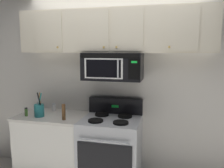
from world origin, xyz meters
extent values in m
cube|color=silver|center=(0.00, 0.79, 1.35)|extent=(5.20, 0.10, 2.70)
cube|color=#B7BABF|center=(0.00, 0.42, 0.45)|extent=(0.76, 0.64, 0.90)
cube|color=black|center=(0.00, 0.09, 0.44)|extent=(0.67, 0.01, 0.52)
cylinder|color=#B7BABF|center=(0.00, 0.06, 0.74)|extent=(0.61, 0.03, 0.03)
cube|color=black|center=(0.00, 0.70, 1.01)|extent=(0.76, 0.07, 0.22)
cube|color=#19D83F|center=(0.00, 0.67, 1.01)|extent=(0.10, 0.00, 0.04)
cylinder|color=black|center=(-0.16, 0.28, 0.91)|extent=(0.19, 0.19, 0.02)
cylinder|color=black|center=(0.16, 0.28, 0.91)|extent=(0.19, 0.19, 0.02)
cylinder|color=black|center=(-0.16, 0.56, 0.91)|extent=(0.19, 0.19, 0.02)
cylinder|color=black|center=(0.16, 0.56, 0.91)|extent=(0.19, 0.19, 0.02)
cube|color=black|center=(0.00, 0.54, 1.57)|extent=(0.76, 0.39, 0.35)
cube|color=black|center=(0.00, 0.35, 1.72)|extent=(0.73, 0.01, 0.06)
cube|color=white|center=(-0.07, 0.35, 1.56)|extent=(0.49, 0.01, 0.25)
cube|color=black|center=(-0.08, 0.34, 1.56)|extent=(0.44, 0.01, 0.22)
cube|color=black|center=(0.30, 0.35, 1.56)|extent=(0.14, 0.01, 0.25)
cube|color=#19D83F|center=(0.30, 0.34, 1.65)|extent=(0.07, 0.00, 0.03)
cylinder|color=#B7BABF|center=(0.11, 0.32, 1.56)|extent=(0.02, 0.02, 0.23)
cube|color=beige|center=(0.00, 0.57, 2.02)|extent=(2.50, 0.33, 0.55)
cube|color=beige|center=(-0.83, 0.40, 2.02)|extent=(0.38, 0.01, 0.51)
sphere|color=tan|center=(-0.70, 0.39, 1.82)|extent=(0.03, 0.03, 0.03)
cube|color=beige|center=(-0.21, 0.40, 2.02)|extent=(0.38, 0.01, 0.51)
sphere|color=tan|center=(-0.08, 0.39, 1.82)|extent=(0.03, 0.03, 0.03)
cube|color=beige|center=(0.21, 0.40, 2.02)|extent=(0.38, 0.01, 0.51)
sphere|color=tan|center=(0.08, 0.39, 1.82)|extent=(0.03, 0.03, 0.03)
cube|color=beige|center=(0.83, 0.40, 2.02)|extent=(0.38, 0.01, 0.51)
sphere|color=tan|center=(0.70, 0.39, 1.82)|extent=(0.03, 0.03, 0.03)
cube|color=white|center=(-0.84, 0.43, 0.43)|extent=(0.90, 0.62, 0.86)
cube|color=beige|center=(-0.84, 0.43, 0.88)|extent=(0.93, 0.65, 0.03)
cylinder|color=teal|center=(-0.96, 0.31, 0.98)|extent=(0.13, 0.13, 0.17)
cylinder|color=olive|center=(-0.95, 0.32, 1.10)|extent=(0.05, 0.07, 0.23)
cylinder|color=teal|center=(-0.94, 0.30, 1.11)|extent=(0.06, 0.04, 0.24)
cylinder|color=#A87A47|center=(-0.96, 0.34, 1.11)|extent=(0.03, 0.04, 0.23)
cylinder|color=#BCBCC1|center=(-0.98, 0.32, 1.11)|extent=(0.02, 0.05, 0.24)
cylinder|color=black|center=(-0.94, 0.30, 1.11)|extent=(0.05, 0.05, 0.25)
cylinder|color=white|center=(-0.91, 0.62, 0.95)|extent=(0.05, 0.05, 0.10)
cylinder|color=#B7BABF|center=(-0.91, 0.62, 1.00)|extent=(0.05, 0.05, 0.02)
cylinder|color=brown|center=(-0.58, 0.25, 1.00)|extent=(0.05, 0.05, 0.20)
cylinder|color=#4C7F33|center=(-1.15, 0.29, 0.95)|extent=(0.04, 0.04, 0.10)
cylinder|color=black|center=(-1.15, 0.29, 1.01)|extent=(0.04, 0.04, 0.02)
camera|label=1|loc=(0.69, -2.35, 1.79)|focal=36.71mm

